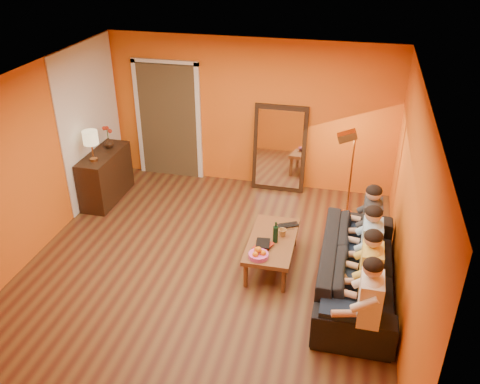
% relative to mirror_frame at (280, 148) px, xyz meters
% --- Properties ---
extents(room_shell, '(5.00, 5.50, 2.60)m').
position_rel_mirror_frame_xyz_m(room_shell, '(-0.55, -2.26, 0.54)').
color(room_shell, brown).
rests_on(room_shell, ground).
extents(white_accent, '(0.02, 1.90, 2.58)m').
position_rel_mirror_frame_xyz_m(white_accent, '(-3.04, -0.88, 0.54)').
color(white_accent, white).
rests_on(white_accent, wall_left).
extents(doorway_recess, '(1.06, 0.30, 2.10)m').
position_rel_mirror_frame_xyz_m(doorway_recess, '(-2.05, 0.20, 0.29)').
color(doorway_recess, '#3F2D19').
rests_on(doorway_recess, floor).
extents(door_jamb_left, '(0.08, 0.06, 2.20)m').
position_rel_mirror_frame_xyz_m(door_jamb_left, '(-2.62, 0.08, 0.29)').
color(door_jamb_left, white).
rests_on(door_jamb_left, wall_back).
extents(door_jamb_right, '(0.08, 0.06, 2.20)m').
position_rel_mirror_frame_xyz_m(door_jamb_right, '(-1.48, 0.08, 0.29)').
color(door_jamb_right, white).
rests_on(door_jamb_right, wall_back).
extents(door_header, '(1.22, 0.06, 0.08)m').
position_rel_mirror_frame_xyz_m(door_header, '(-2.05, 0.08, 1.36)').
color(door_header, white).
rests_on(door_header, wall_back).
extents(mirror_frame, '(0.92, 0.27, 1.51)m').
position_rel_mirror_frame_xyz_m(mirror_frame, '(0.00, 0.00, 0.00)').
color(mirror_frame, black).
rests_on(mirror_frame, floor).
extents(mirror_glass, '(0.78, 0.21, 1.35)m').
position_rel_mirror_frame_xyz_m(mirror_glass, '(0.00, -0.04, 0.00)').
color(mirror_glass, white).
rests_on(mirror_glass, mirror_frame).
extents(sideboard, '(0.44, 1.18, 0.85)m').
position_rel_mirror_frame_xyz_m(sideboard, '(-2.79, -1.08, -0.34)').
color(sideboard, black).
rests_on(sideboard, floor).
extents(table_lamp, '(0.24, 0.24, 0.51)m').
position_rel_mirror_frame_xyz_m(table_lamp, '(-2.79, -1.38, 0.34)').
color(table_lamp, beige).
rests_on(table_lamp, sideboard).
extents(sofa, '(2.38, 0.93, 0.69)m').
position_rel_mirror_frame_xyz_m(sofa, '(1.45, -2.61, -0.41)').
color(sofa, black).
rests_on(sofa, floor).
extents(coffee_table, '(0.63, 1.23, 0.42)m').
position_rel_mirror_frame_xyz_m(coffee_table, '(0.29, -2.31, -0.55)').
color(coffee_table, brown).
rests_on(coffee_table, floor).
extents(floor_lamp, '(0.32, 0.27, 1.44)m').
position_rel_mirror_frame_xyz_m(floor_lamp, '(1.25, -0.72, -0.04)').
color(floor_lamp, '#C17738').
rests_on(floor_lamp, floor).
extents(dog, '(0.40, 0.58, 0.65)m').
position_rel_mirror_frame_xyz_m(dog, '(1.27, -3.25, -0.43)').
color(dog, '#A4684A').
rests_on(dog, floor).
extents(person_far_left, '(0.70, 0.44, 1.22)m').
position_rel_mirror_frame_xyz_m(person_far_left, '(1.58, -3.61, -0.15)').
color(person_far_left, white).
rests_on(person_far_left, sofa).
extents(person_mid_left, '(0.70, 0.44, 1.22)m').
position_rel_mirror_frame_xyz_m(person_mid_left, '(1.58, -3.06, -0.15)').
color(person_mid_left, gold).
rests_on(person_mid_left, sofa).
extents(person_mid_right, '(0.70, 0.44, 1.22)m').
position_rel_mirror_frame_xyz_m(person_mid_right, '(1.58, -2.51, -0.15)').
color(person_mid_right, '#9AC7EF').
rests_on(person_mid_right, sofa).
extents(person_far_right, '(0.70, 0.44, 1.22)m').
position_rel_mirror_frame_xyz_m(person_far_right, '(1.58, -1.96, -0.15)').
color(person_far_right, '#2D2D31').
rests_on(person_far_right, sofa).
extents(fruit_bowl, '(0.26, 0.26, 0.16)m').
position_rel_mirror_frame_xyz_m(fruit_bowl, '(0.19, -2.76, -0.26)').
color(fruit_bowl, '#D44BA1').
rests_on(fruit_bowl, coffee_table).
extents(wine_bottle, '(0.07, 0.07, 0.31)m').
position_rel_mirror_frame_xyz_m(wine_bottle, '(0.34, -2.36, -0.18)').
color(wine_bottle, black).
rests_on(wine_bottle, coffee_table).
extents(tumbler, '(0.13, 0.13, 0.10)m').
position_rel_mirror_frame_xyz_m(tumbler, '(0.41, -2.19, -0.29)').
color(tumbler, '#B27F3F').
rests_on(tumbler, coffee_table).
extents(laptop, '(0.36, 0.31, 0.02)m').
position_rel_mirror_frame_xyz_m(laptop, '(0.47, -1.96, -0.33)').
color(laptop, black).
rests_on(laptop, coffee_table).
extents(book_lower, '(0.21, 0.25, 0.02)m').
position_rel_mirror_frame_xyz_m(book_lower, '(0.11, -2.51, -0.33)').
color(book_lower, black).
rests_on(book_lower, coffee_table).
extents(book_mid, '(0.27, 0.31, 0.02)m').
position_rel_mirror_frame_xyz_m(book_mid, '(0.12, -2.50, -0.31)').
color(book_mid, '#A72613').
rests_on(book_mid, book_lower).
extents(book_upper, '(0.21, 0.26, 0.02)m').
position_rel_mirror_frame_xyz_m(book_upper, '(0.11, -2.52, -0.29)').
color(book_upper, black).
rests_on(book_upper, book_mid).
extents(vase, '(0.16, 0.16, 0.17)m').
position_rel_mirror_frame_xyz_m(vase, '(-2.79, -0.83, 0.17)').
color(vase, black).
rests_on(vase, sideboard).
extents(flowers, '(0.17, 0.17, 0.39)m').
position_rel_mirror_frame_xyz_m(flowers, '(-2.79, -0.83, 0.41)').
color(flowers, '#A72613').
rests_on(flowers, vase).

